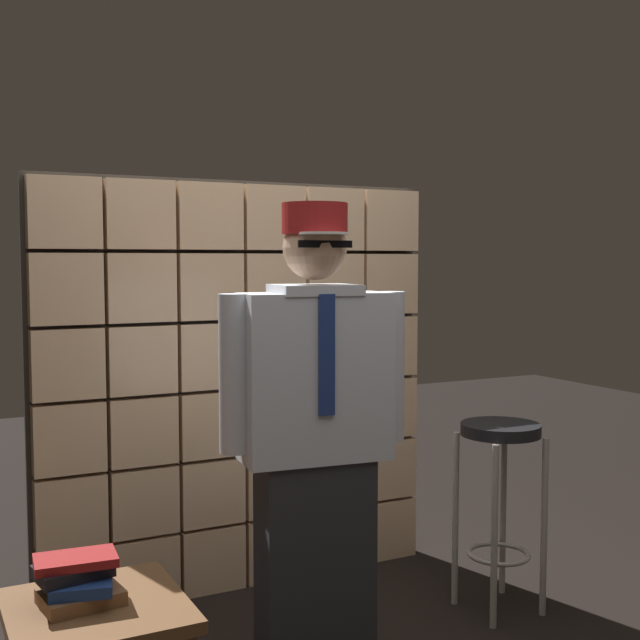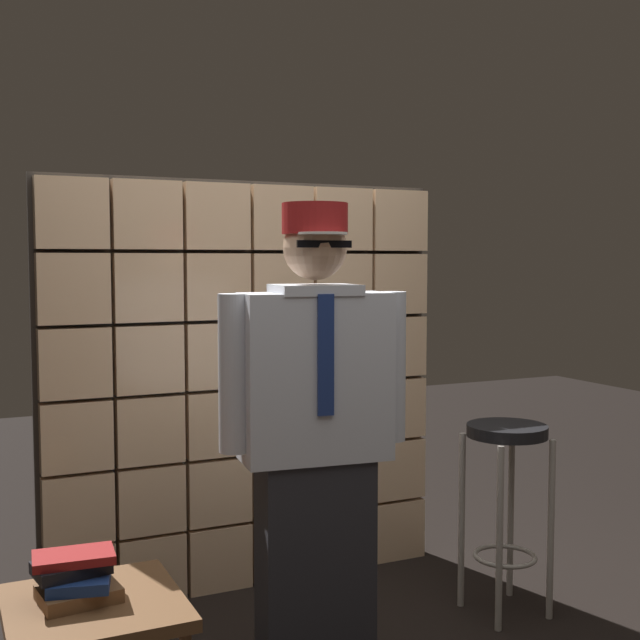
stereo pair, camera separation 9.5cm
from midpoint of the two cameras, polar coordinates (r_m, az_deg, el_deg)
The scene contains 5 objects.
glass_block_wall at distance 3.79m, azimuth -6.15°, elevation -4.70°, with size 1.89×0.10×1.89m.
standing_person at distance 2.88m, azimuth -1.31°, elevation -8.29°, with size 0.68×0.32×1.71m.
bar_stool at distance 3.64m, azimuth 11.67°, elevation -10.32°, with size 0.34×0.34×0.81m.
side_table at distance 2.71m, azimuth -16.30°, elevation -19.69°, with size 0.52×0.52×0.49m.
book_stack at distance 2.68m, azimuth -17.49°, elevation -16.95°, with size 0.26×0.22×0.14m.
Camera 1 is at (-1.38, -2.24, 1.51)m, focal length 45.98 mm.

